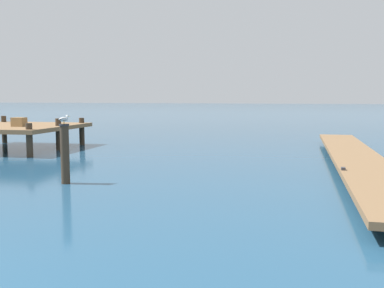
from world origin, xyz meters
name	(u,v)px	position (x,y,z in m)	size (l,w,h in m)	color
floating_dock	(356,157)	(6.94, 15.13, 0.36)	(3.63, 19.01, 0.53)	brown
pier_platform	(15,128)	(-9.28, 15.39, 1.09)	(6.44, 6.66, 1.66)	brown
mooring_piling	(65,153)	(-1.44, 8.71, 0.95)	(0.30, 0.30, 1.82)	#3D3023
perched_seagull	(64,119)	(-1.44, 8.70, 1.97)	(0.22, 0.37, 0.27)	gold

